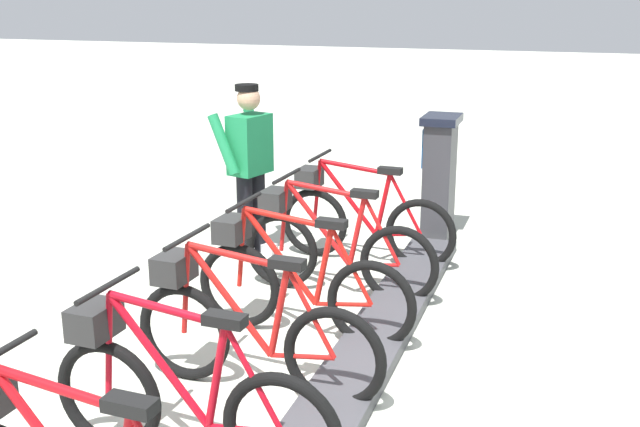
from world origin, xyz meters
name	(u,v)px	position (x,y,z in m)	size (l,w,h in m)	color
ground_plane	(348,391)	(0.00, 0.00, 0.00)	(60.00, 60.00, 0.00)	beige
dock_rail_base	(348,384)	(0.00, 0.00, 0.05)	(0.44, 6.08, 0.10)	#47474C
payment_kiosk	(439,175)	(0.05, -3.46, 0.67)	(0.36, 0.52, 1.28)	#38383D
bike_docked_0	(359,218)	(0.62, -2.44, 0.43)	(1.72, 0.54, 1.02)	black
bike_docked_1	(330,246)	(0.62, -1.56, 0.43)	(1.72, 0.54, 1.02)	black
bike_docked_2	(294,282)	(0.62, -0.68, 0.43)	(1.72, 0.54, 1.02)	black
bike_docked_3	(245,329)	(0.62, 0.20, 0.43)	(1.72, 0.54, 1.02)	black
bike_docked_4	(178,395)	(0.62, 1.08, 0.43)	(1.72, 0.54, 1.02)	black
worker_near_rack	(249,164)	(1.67, -2.29, 0.91)	(0.56, 0.69, 1.66)	white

